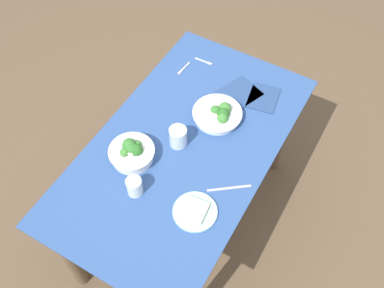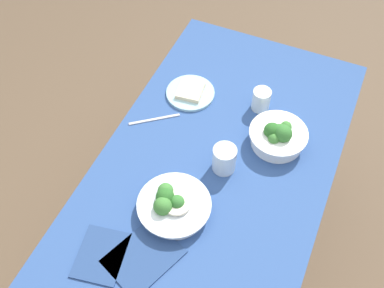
{
  "view_description": "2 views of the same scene",
  "coord_description": "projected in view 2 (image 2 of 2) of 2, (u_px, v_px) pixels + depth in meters",
  "views": [
    {
      "loc": [
        1.04,
        0.64,
        2.47
      ],
      "look_at": [
        -0.01,
        0.04,
        0.78
      ],
      "focal_mm": 41.49,
      "sensor_mm": 36.0,
      "label": 1
    },
    {
      "loc": [
        -0.91,
        -0.31,
        2.14
      ],
      "look_at": [
        0.03,
        0.1,
        0.78
      ],
      "focal_mm": 44.1,
      "sensor_mm": 36.0,
      "label": 2
    }
  ],
  "objects": [
    {
      "name": "broccoli_bowl_far",
      "position": [
        172.0,
        205.0,
        1.55
      ],
      "size": [
        0.25,
        0.25,
        0.09
      ],
      "color": "white",
      "rests_on": "dining_table"
    },
    {
      "name": "water_glass_side",
      "position": [
        261.0,
        100.0,
        1.81
      ],
      "size": [
        0.07,
        0.07,
        0.09
      ],
      "primitive_type": "cylinder",
      "color": "silver",
      "rests_on": "dining_table"
    },
    {
      "name": "ground_plane",
      "position": [
        209.0,
        252.0,
        2.29
      ],
      "size": [
        6.0,
        6.0,
        0.0
      ],
      "primitive_type": "plane",
      "color": "brown"
    },
    {
      "name": "bread_side_plate",
      "position": [
        190.0,
        92.0,
        1.88
      ],
      "size": [
        0.19,
        0.19,
        0.03
      ],
      "color": "#99C6D1",
      "rests_on": "dining_table"
    },
    {
      "name": "dining_table",
      "position": [
        214.0,
        183.0,
        1.79
      ],
      "size": [
        1.43,
        0.81,
        0.75
      ],
      "color": "#2D4C84",
      "rests_on": "ground_plane"
    },
    {
      "name": "water_glass_center",
      "position": [
        224.0,
        160.0,
        1.63
      ],
      "size": [
        0.08,
        0.08,
        0.1
      ],
      "primitive_type": "cylinder",
      "color": "silver",
      "rests_on": "dining_table"
    },
    {
      "name": "napkin_folded_upper",
      "position": [
        101.0,
        255.0,
        1.47
      ],
      "size": [
        0.2,
        0.18,
        0.01
      ],
      "primitive_type": "cube",
      "rotation": [
        0.0,
        0.0,
        0.18
      ],
      "color": "navy",
      "rests_on": "dining_table"
    },
    {
      "name": "napkin_folded_lower",
      "position": [
        143.0,
        257.0,
        1.47
      ],
      "size": [
        0.27,
        0.24,
        0.01
      ],
      "primitive_type": "cube",
      "rotation": [
        0.0,
        0.0,
        -0.38
      ],
      "color": "navy",
      "rests_on": "dining_table"
    },
    {
      "name": "table_knife_left",
      "position": [
        154.0,
        119.0,
        1.81
      ],
      "size": [
        0.13,
        0.16,
        0.0
      ],
      "primitive_type": "cube",
      "rotation": [
        0.0,
        0.0,
        5.36
      ],
      "color": "#B7B7BC",
      "rests_on": "dining_table"
    },
    {
      "name": "broccoli_bowl_near",
      "position": [
        278.0,
        136.0,
        1.71
      ],
      "size": [
        0.21,
        0.21,
        0.11
      ],
      "color": "white",
      "rests_on": "dining_table"
    }
  ]
}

